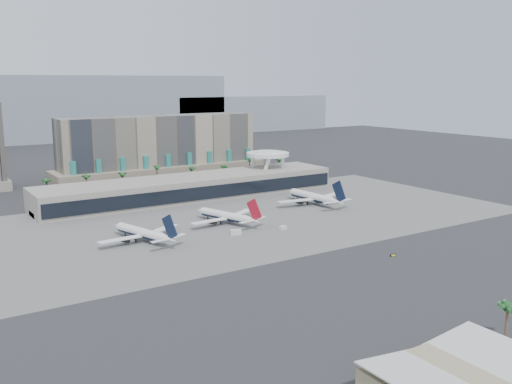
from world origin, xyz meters
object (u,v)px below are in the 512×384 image
airliner_left (143,233)px  service_vehicle_a (236,232)px  airliner_centre (226,216)px  service_vehicle_b (283,228)px  airliner_right (314,197)px  taxiway_sign (393,255)px

airliner_left → service_vehicle_a: size_ratio=8.44×
airliner_left → airliner_centre: airliner_left is taller
airliner_centre → service_vehicle_b: 27.84m
airliner_centre → service_vehicle_a: bearing=-126.0°
airliner_left → service_vehicle_b: bearing=-31.5°
airliner_left → airliner_right: bearing=-6.1°
airliner_centre → service_vehicle_b: (14.85, -23.40, -2.59)m
service_vehicle_a → taxiway_sign: 66.56m
airliner_left → service_vehicle_b: (58.12, -16.07, -2.62)m
service_vehicle_b → airliner_right: bearing=28.4°
airliner_right → service_vehicle_b: airliner_right is taller
service_vehicle_b → taxiway_sign: service_vehicle_b is taller
airliner_right → service_vehicle_a: size_ratio=9.61×
airliner_left → service_vehicle_b: size_ratio=11.39×
airliner_left → taxiway_sign: 98.85m
service_vehicle_b → airliner_centre: bearing=113.2°
airliner_centre → taxiway_sign: size_ratio=17.65×
airliner_right → taxiway_sign: size_ratio=20.35×
service_vehicle_b → taxiway_sign: bearing=-86.8°
airliner_centre → airliner_right: (59.12, 10.63, 0.41)m
airliner_right → taxiway_sign: (-32.49, -87.81, -3.39)m
service_vehicle_a → taxiway_sign: bearing=-39.7°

